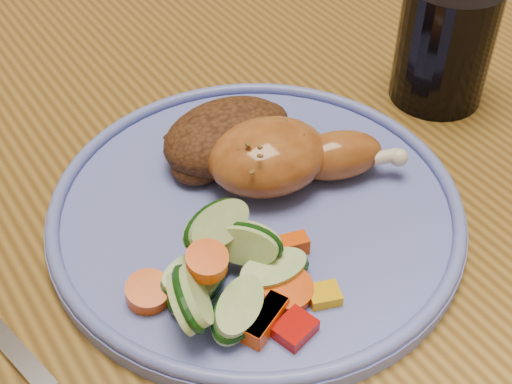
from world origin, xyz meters
TOP-DOWN VIEW (x-y plane):
  - dining_table at (0.00, 0.00)m, footprint 0.90×1.40m
  - chair_far at (0.00, 0.63)m, footprint 0.42×0.42m
  - plate at (-0.09, -0.15)m, footprint 0.31×0.31m
  - plate_rim at (-0.09, -0.15)m, footprint 0.31×0.31m
  - chicken_leg at (-0.05, -0.14)m, footprint 0.15×0.10m
  - rice_pilaf at (-0.07, -0.09)m, footprint 0.11×0.08m
  - vegetable_pile at (-0.15, -0.20)m, footprint 0.13×0.12m
  - drinking_glass at (0.13, -0.11)m, footprint 0.08×0.08m

SIDE VIEW (x-z plane):
  - chair_far at x=0.00m, z-range 0.04..0.95m
  - dining_table at x=0.00m, z-range 0.29..1.04m
  - plate at x=-0.09m, z-range 0.75..0.76m
  - plate_rim at x=-0.09m, z-range 0.76..0.77m
  - vegetable_pile at x=-0.15m, z-range 0.75..0.81m
  - rice_pilaf at x=-0.07m, z-range 0.76..0.80m
  - chicken_leg at x=-0.05m, z-range 0.76..0.81m
  - drinking_glass at x=0.13m, z-range 0.75..0.86m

